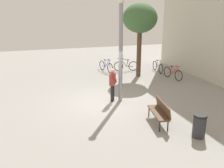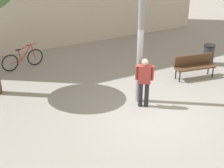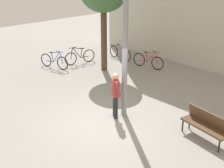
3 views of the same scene
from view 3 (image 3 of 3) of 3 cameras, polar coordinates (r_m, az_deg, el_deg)
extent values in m
plane|color=gray|center=(10.65, -1.36, -7.06)|extent=(36.00, 36.00, 0.00)
cylinder|color=gray|center=(10.26, 2.46, 5.95)|extent=(0.19, 0.19, 4.68)
cylinder|color=#232328|center=(10.81, 0.53, -4.04)|extent=(0.14, 0.14, 0.85)
cylinder|color=#232328|center=(10.64, 0.73, -4.51)|extent=(0.14, 0.14, 0.85)
cube|color=#9E3833|center=(10.42, 0.64, -0.70)|extent=(0.45, 0.40, 0.60)
sphere|color=tan|center=(10.27, 0.65, 1.41)|extent=(0.22, 0.22, 0.22)
cylinder|color=#9E3833|center=(10.65, 0.65, -0.02)|extent=(0.20, 0.24, 0.55)
cylinder|color=#9E3833|center=(10.19, 1.19, -1.06)|extent=(0.20, 0.24, 0.55)
cube|color=#513823|center=(9.84, 17.03, -7.77)|extent=(1.65, 0.72, 0.06)
cube|color=#513823|center=(9.86, 17.91, -6.17)|extent=(1.60, 0.41, 0.44)
cylinder|color=black|center=(9.49, 19.59, -11.01)|extent=(0.05, 0.05, 0.42)
cylinder|color=black|center=(10.24, 13.23, -7.63)|extent=(0.05, 0.05, 0.42)
cylinder|color=black|center=(10.46, 14.45, -7.11)|extent=(0.05, 0.05, 0.42)
cylinder|color=#513828|center=(15.21, -1.53, 8.25)|extent=(0.31, 0.31, 3.08)
torus|color=black|center=(15.67, 8.58, 3.90)|extent=(0.71, 0.17, 0.71)
torus|color=black|center=(16.18, 5.15, 4.65)|extent=(0.71, 0.17, 0.71)
cylinder|color=red|center=(15.75, 7.47, 5.14)|extent=(0.50, 0.12, 0.64)
cylinder|color=red|center=(15.70, 7.35, 5.99)|extent=(0.58, 0.13, 0.18)
cylinder|color=red|center=(15.90, 6.56, 5.07)|extent=(0.14, 0.06, 0.48)
cylinder|color=red|center=(16.07, 5.91, 4.40)|extent=(0.50, 0.12, 0.04)
cylinder|color=red|center=(15.61, 8.43, 4.94)|extent=(0.17, 0.06, 0.63)
cube|color=black|center=(15.85, 6.45, 6.02)|extent=(0.21, 0.11, 0.04)
cylinder|color=red|center=(15.55, 8.28, 6.07)|extent=(0.44, 0.10, 0.03)
torus|color=black|center=(15.70, -9.35, 3.89)|extent=(0.70, 0.24, 0.71)
torus|color=black|center=(16.40, -12.34, 4.46)|extent=(0.70, 0.24, 0.71)
cylinder|color=blue|center=(15.84, -10.44, 5.06)|extent=(0.49, 0.17, 0.64)
cylinder|color=blue|center=(15.81, -10.64, 5.90)|extent=(0.57, 0.19, 0.18)
cylinder|color=blue|center=(16.05, -11.20, 4.95)|extent=(0.14, 0.07, 0.48)
cylinder|color=blue|center=(16.24, -11.68, 4.25)|extent=(0.49, 0.17, 0.04)
cylinder|color=blue|center=(15.65, -9.60, 4.91)|extent=(0.17, 0.08, 0.63)
cube|color=black|center=(16.00, -11.41, 5.88)|extent=(0.21, 0.13, 0.04)
cylinder|color=blue|center=(15.61, -9.86, 6.03)|extent=(0.43, 0.15, 0.03)
torus|color=black|center=(16.83, 2.74, 5.41)|extent=(0.71, 0.11, 0.71)
torus|color=black|center=(17.63, 0.35, 6.21)|extent=(0.71, 0.11, 0.71)
cylinder|color=#ADADB7|center=(17.01, 1.94, 6.61)|extent=(0.50, 0.08, 0.64)
cylinder|color=#ADADB7|center=(16.99, 1.83, 7.41)|extent=(0.58, 0.08, 0.18)
cylinder|color=#ADADB7|center=(17.24, 1.31, 6.57)|extent=(0.14, 0.05, 0.48)
cylinder|color=#ADADB7|center=(17.45, 0.87, 5.96)|extent=(0.50, 0.08, 0.04)
cylinder|color=#ADADB7|center=(16.80, 2.61, 6.39)|extent=(0.17, 0.05, 0.63)
cube|color=black|center=(17.21, 1.21, 7.45)|extent=(0.21, 0.10, 0.04)
cylinder|color=#ADADB7|center=(16.76, 2.48, 7.46)|extent=(0.44, 0.07, 0.03)
torus|color=black|center=(16.36, -7.80, 4.73)|extent=(0.19, 0.71, 0.71)
torus|color=black|center=(16.83, -4.40, 5.37)|extent=(0.19, 0.71, 0.71)
cylinder|color=black|center=(16.43, -6.70, 5.90)|extent=(0.13, 0.50, 0.64)
cylinder|color=black|center=(16.39, -6.58, 6.72)|extent=(0.15, 0.57, 0.18)
cylinder|color=black|center=(16.57, -5.80, 5.81)|extent=(0.06, 0.14, 0.48)
cylinder|color=black|center=(16.72, -5.16, 5.14)|extent=(0.13, 0.50, 0.04)
cylinder|color=black|center=(16.31, -7.65, 5.73)|extent=(0.07, 0.17, 0.63)
cube|color=black|center=(16.52, -5.68, 6.72)|extent=(0.12, 0.21, 0.04)
cylinder|color=black|center=(16.25, -7.49, 6.81)|extent=(0.12, 0.44, 0.03)
camera|label=1|loc=(5.35, 96.42, -11.51)|focal=39.95mm
camera|label=2|loc=(12.21, -51.90, 15.12)|focal=52.80mm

